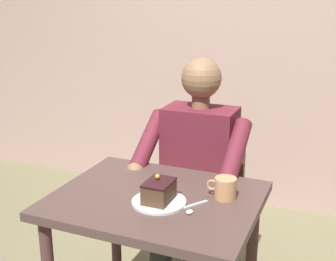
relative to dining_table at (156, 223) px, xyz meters
name	(u,v)px	position (x,y,z in m)	size (l,w,h in m)	color
cafe_rear_panel	(256,2)	(0.00, -1.71, 0.86)	(6.40, 0.12, 3.00)	tan
dining_table	(156,223)	(0.00, 0.00, 0.00)	(0.82, 0.66, 0.76)	#503B36
chair	(204,192)	(0.00, -0.64, -0.14)	(0.42, 0.42, 0.90)	brown
seated_person	(194,178)	(0.00, -0.47, 0.01)	(0.53, 0.58, 1.25)	maroon
dessert_plate	(159,202)	(-0.04, 0.05, 0.13)	(0.21, 0.21, 0.01)	white
cake_slice	(159,191)	(-0.04, 0.05, 0.17)	(0.10, 0.13, 0.10)	#513824
coffee_cup	(225,188)	(-0.26, -0.09, 0.16)	(0.12, 0.09, 0.09)	tan
dessert_spoon	(192,208)	(-0.18, 0.05, 0.12)	(0.07, 0.14, 0.01)	silver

